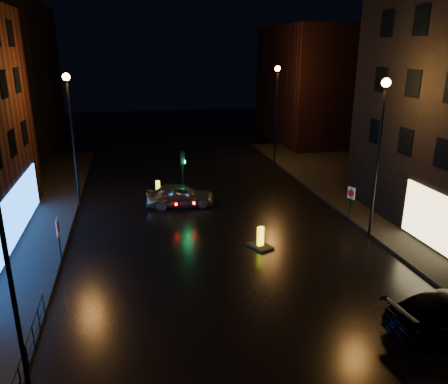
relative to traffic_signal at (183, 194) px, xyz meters
The scene contains 15 objects.
ground 14.06m from the traffic_signal, 85.10° to the right, with size 120.00×120.00×0.00m, color black.
pavement_right 16.35m from the traffic_signal, 21.54° to the right, with size 12.00×44.00×0.15m, color black.
building_far_left 26.50m from the traffic_signal, 125.18° to the left, with size 8.00×16.00×14.00m, color black.
building_far_right 24.83m from the traffic_signal, 48.01° to the left, with size 8.00×14.00×12.00m, color black.
street_lamp_lnear 18.03m from the traffic_signal, 112.42° to the right, with size 0.44×0.44×8.37m.
street_lamp_lfar 8.32m from the traffic_signal, behind, with size 0.44×0.44×8.37m.
street_lamp_rnear 13.06m from the traffic_signal, 41.63° to the right, with size 0.44×0.44×8.37m.
street_lamp_rfar 13.06m from the traffic_signal, 41.63° to the left, with size 0.44×0.44×8.37m.
traffic_signal is the anchor object (origin of this frame).
guard_railing 16.47m from the traffic_signal, 114.39° to the right, with size 0.05×6.04×1.00m.
silver_hatchback 0.87m from the traffic_signal, 111.88° to the right, with size 1.74×4.33×1.48m, color #93969A.
bollard_near 8.38m from the traffic_signal, 69.26° to the right, with size 1.26×1.50×1.11m.
bollard_far 2.43m from the traffic_signal, 130.08° to the left, with size 0.91×1.24×1.00m.
road_sign_left 10.42m from the traffic_signal, 130.36° to the right, with size 0.07×0.58×2.38m.
road_sign_right 10.72m from the traffic_signal, 31.91° to the right, with size 0.24×0.50×2.14m.
Camera 1 is at (-4.37, -13.40, 9.70)m, focal length 35.00 mm.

